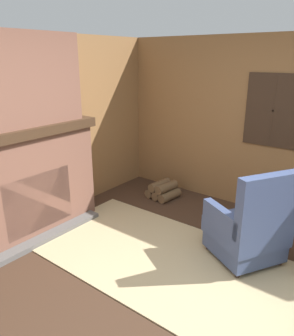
% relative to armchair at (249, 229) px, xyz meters
% --- Properties ---
extents(ground_plane, '(14.00, 14.00, 0.00)m').
position_rel_armchair_xyz_m(ground_plane, '(-0.19, -1.04, -0.37)').
color(ground_plane, '#3D281C').
extents(wood_panel_wall_left, '(0.06, 5.28, 2.36)m').
position_rel_armchair_xyz_m(wood_panel_wall_left, '(-2.56, -1.04, 0.81)').
color(wood_panel_wall_left, olive).
rests_on(wood_panel_wall_left, ground).
extents(wood_panel_wall_back, '(5.28, 0.09, 2.36)m').
position_rel_armchair_xyz_m(wood_panel_wall_back, '(-0.19, 1.33, 0.82)').
color(wood_panel_wall_back, olive).
rests_on(wood_panel_wall_back, ground).
extents(fireplace_hearth, '(0.61, 1.80, 1.34)m').
position_rel_armchair_xyz_m(fireplace_hearth, '(-2.32, -1.04, 0.30)').
color(fireplace_hearth, brown).
rests_on(fireplace_hearth, ground).
extents(chimney_breast, '(0.36, 1.50, 1.00)m').
position_rel_armchair_xyz_m(chimney_breast, '(-2.33, -1.04, 1.47)').
color(chimney_breast, brown).
rests_on(chimney_breast, fireplace_hearth).
extents(area_rug, '(3.75, 1.58, 0.01)m').
position_rel_armchair_xyz_m(area_rug, '(-0.34, -0.52, -0.36)').
color(area_rug, tan).
rests_on(area_rug, ground).
extents(armchair, '(0.92, 0.92, 1.05)m').
position_rel_armchair_xyz_m(armchair, '(0.00, 0.00, 0.00)').
color(armchair, '#3D4C75').
rests_on(armchair, ground).
extents(firewood_stack, '(0.45, 0.45, 0.25)m').
position_rel_armchair_xyz_m(firewood_stack, '(-1.66, 0.81, -0.26)').
color(firewood_stack, brown).
rests_on(firewood_stack, ground).
extents(storage_case, '(0.16, 0.27, 0.14)m').
position_rel_armchair_xyz_m(storage_case, '(-2.37, -0.66, 1.04)').
color(storage_case, brown).
rests_on(storage_case, fireplace_hearth).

